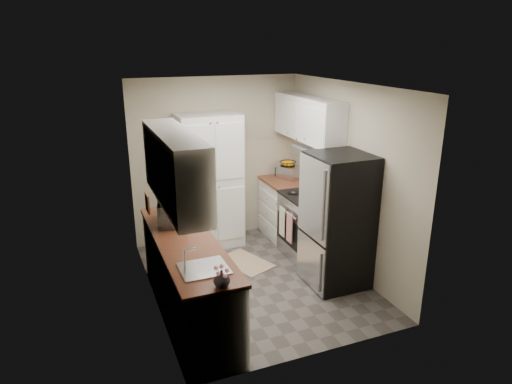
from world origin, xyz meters
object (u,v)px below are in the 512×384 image
at_px(wine_bottle, 165,201).
at_px(toaster_oven, 290,172).
at_px(microwave, 173,211).
at_px(electric_range, 309,225).
at_px(pantry_cabinet, 210,182).
at_px(refrigerator, 338,221).

bearing_deg(wine_bottle, toaster_oven, 19.80).
bearing_deg(microwave, electric_range, -70.40).
xyz_separation_m(pantry_cabinet, refrigerator, (1.14, -1.73, -0.15)).
bearing_deg(toaster_oven, wine_bottle, 175.40).
height_order(electric_range, refrigerator, refrigerator).
bearing_deg(toaster_oven, pantry_cabinet, 153.89).
bearing_deg(wine_bottle, microwave, -86.72).
height_order(pantry_cabinet, electric_range, pantry_cabinet).
height_order(electric_range, wine_bottle, wine_bottle).
bearing_deg(electric_range, wine_bottle, 176.45).
xyz_separation_m(electric_range, refrigerator, (-0.03, -0.80, 0.37)).
bearing_deg(microwave, refrigerator, -93.40).
height_order(electric_range, microwave, microwave).
distance_m(pantry_cabinet, toaster_oven, 1.29).
relative_size(electric_range, wine_bottle, 3.93).
distance_m(refrigerator, microwave, 2.03).
bearing_deg(refrigerator, wine_bottle, 154.83).
height_order(pantry_cabinet, toaster_oven, pantry_cabinet).
bearing_deg(pantry_cabinet, electric_range, -38.22).
bearing_deg(pantry_cabinet, toaster_oven, -1.72).
distance_m(electric_range, wine_bottle, 2.09).
bearing_deg(electric_range, refrigerator, -92.48).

